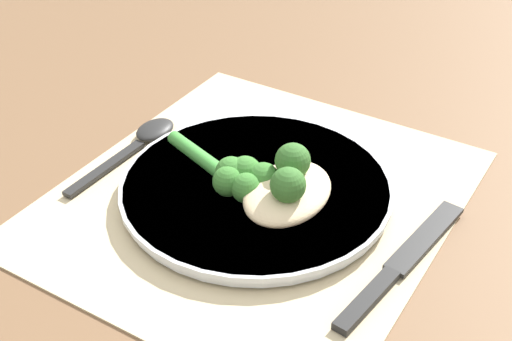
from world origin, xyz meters
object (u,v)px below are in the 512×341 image
Objects in this scene: broccoli_stalk_rear at (229,171)px; spoon at (145,137)px; plate at (256,188)px; knife at (401,264)px; broccoli_stalk_front at (250,180)px; chicken_fillet at (288,193)px.

spoon is at bearing -84.57° from broccoli_stalk_rear.
plate is 0.15m from spoon.
spoon is (-0.03, -0.13, -0.02)m from broccoli_stalk_rear.
plate is 0.16m from knife.
plate is 2.15× the size of broccoli_stalk_front.
broccoli_stalk_rear is at bearing -74.03° from broccoli_stalk_front.
broccoli_stalk_rear is 0.18m from knife.
broccoli_stalk_rear is (0.00, -0.06, 0.00)m from chicken_fillet.
broccoli_stalk_rear is at bearing -13.26° from spoon.
spoon is (-0.03, -0.15, -0.02)m from broccoli_stalk_front.
chicken_fillet reaches higher than knife.
broccoli_stalk_front is 0.02m from broccoli_stalk_rear.
knife is (0.02, 0.15, -0.01)m from plate.
spoon reaches higher than knife.
knife is (0.01, 0.11, -0.02)m from chicken_fillet.
knife is (0.01, 0.15, -0.02)m from broccoli_stalk_front.
chicken_fillet is 0.68× the size of spoon.
chicken_fillet is 0.55× the size of knife.
broccoli_stalk_front reaches higher than plate.
broccoli_stalk_rear reaches higher than plate.
broccoli_stalk_rear is at bearing -88.21° from chicken_fillet.
plate reaches higher than knife.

